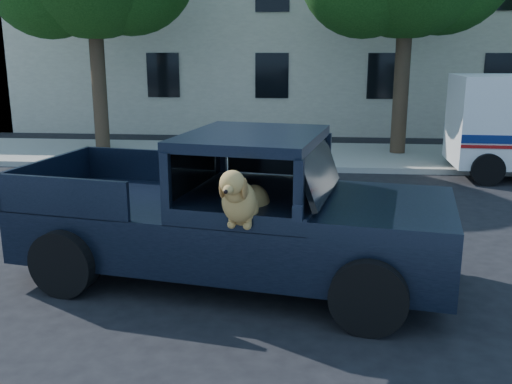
# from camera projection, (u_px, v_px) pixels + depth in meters

# --- Properties ---
(ground) EXTENTS (120.00, 120.00, 0.00)m
(ground) POSITION_uv_depth(u_px,v_px,m) (140.00, 274.00, 8.14)
(ground) COLOR black
(ground) RESTS_ON ground
(far_sidewalk) EXTENTS (60.00, 4.00, 0.15)m
(far_sidewalk) POSITION_uv_depth(u_px,v_px,m) (229.00, 154.00, 17.01)
(far_sidewalk) COLOR gray
(far_sidewalk) RESTS_ON ground
(lane_stripes) EXTENTS (21.60, 0.14, 0.01)m
(lane_stripes) POSITION_uv_depth(u_px,v_px,m) (288.00, 212.00, 11.24)
(lane_stripes) COLOR silver
(lane_stripes) RESTS_ON ground
(building_main) EXTENTS (26.00, 6.00, 9.00)m
(building_main) POSITION_uv_depth(u_px,v_px,m) (327.00, 14.00, 22.71)
(building_main) COLOR beige
(building_main) RESTS_ON ground
(pickup_truck) EXTENTS (6.06, 3.43, 2.06)m
(pickup_truck) POSITION_uv_depth(u_px,v_px,m) (226.00, 230.00, 7.85)
(pickup_truck) COLOR black
(pickup_truck) RESTS_ON ground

